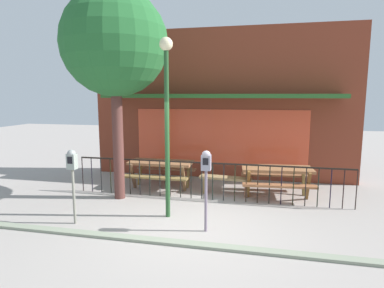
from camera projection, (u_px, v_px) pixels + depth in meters
ground at (192, 226)px, 6.60m from camera, size 40.00×40.00×0.00m
pub_storefront at (221, 105)px, 10.32m from camera, size 8.34×1.48×4.70m
patio_fence_front at (207, 174)px, 8.20m from camera, size 7.03×0.04×0.97m
picnic_table_left at (161, 167)px, 9.25m from camera, size 1.81×1.37×0.79m
picnic_table_right at (277, 174)px, 8.46m from camera, size 1.91×1.51×0.79m
patio_bench at (225, 181)px, 8.68m from camera, size 1.42×0.45×0.48m
parking_meter_near at (206, 169)px, 6.17m from camera, size 0.18×0.17×1.61m
parking_meter_far at (72, 167)px, 6.56m from camera, size 0.18×0.17×1.56m
street_tree at (115, 44)px, 7.84m from camera, size 2.59×2.59×5.19m
street_lamp at (167, 102)px, 6.76m from camera, size 0.28×0.28×3.81m
curb_edge at (182, 245)px, 5.78m from camera, size 11.67×0.20×0.11m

